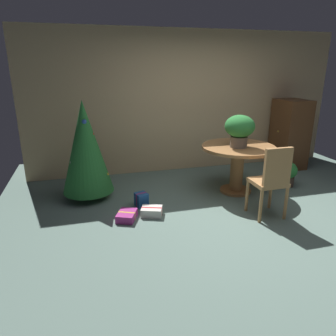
{
  "coord_description": "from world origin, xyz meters",
  "views": [
    {
      "loc": [
        -1.93,
        -3.51,
        1.96
      ],
      "look_at": [
        -0.88,
        0.35,
        0.65
      ],
      "focal_mm": 33.39,
      "sensor_mm": 36.0,
      "label": 1
    }
  ],
  "objects_px": {
    "gift_box_blue": "(141,200)",
    "wooden_chair_near": "(272,179)",
    "round_dining_table": "(238,158)",
    "flower_vase": "(240,128)",
    "holiday_tree": "(85,147)",
    "gift_box_cream": "(152,211)",
    "potted_plant": "(289,173)",
    "wooden_cabinet": "(289,134)",
    "gift_box_purple": "(127,216)"
  },
  "relations": [
    {
      "from": "gift_box_purple",
      "to": "gift_box_cream",
      "type": "xyz_separation_m",
      "value": [
        0.35,
        0.03,
        0.0
      ]
    },
    {
      "from": "holiday_tree",
      "to": "gift_box_cream",
      "type": "distance_m",
      "value": 1.4
    },
    {
      "from": "gift_box_blue",
      "to": "flower_vase",
      "type": "bearing_deg",
      "value": 3.7
    },
    {
      "from": "gift_box_blue",
      "to": "gift_box_cream",
      "type": "relative_size",
      "value": 0.62
    },
    {
      "from": "gift_box_purple",
      "to": "wooden_cabinet",
      "type": "distance_m",
      "value": 3.83
    },
    {
      "from": "round_dining_table",
      "to": "gift_box_cream",
      "type": "height_order",
      "value": "round_dining_table"
    },
    {
      "from": "holiday_tree",
      "to": "gift_box_blue",
      "type": "distance_m",
      "value": 1.14
    },
    {
      "from": "wooden_cabinet",
      "to": "potted_plant",
      "type": "distance_m",
      "value": 1.24
    },
    {
      "from": "flower_vase",
      "to": "wooden_cabinet",
      "type": "relative_size",
      "value": 0.37
    },
    {
      "from": "wooden_chair_near",
      "to": "wooden_cabinet",
      "type": "height_order",
      "value": "wooden_cabinet"
    },
    {
      "from": "round_dining_table",
      "to": "holiday_tree",
      "type": "xyz_separation_m",
      "value": [
        -2.32,
        0.37,
        0.24
      ]
    },
    {
      "from": "wooden_chair_near",
      "to": "gift_box_blue",
      "type": "bearing_deg",
      "value": 153.62
    },
    {
      "from": "holiday_tree",
      "to": "wooden_cabinet",
      "type": "height_order",
      "value": "holiday_tree"
    },
    {
      "from": "round_dining_table",
      "to": "gift_box_blue",
      "type": "distance_m",
      "value": 1.67
    },
    {
      "from": "gift_box_purple",
      "to": "gift_box_cream",
      "type": "bearing_deg",
      "value": 5.42
    },
    {
      "from": "round_dining_table",
      "to": "wooden_chair_near",
      "type": "height_order",
      "value": "wooden_chair_near"
    },
    {
      "from": "flower_vase",
      "to": "gift_box_cream",
      "type": "distance_m",
      "value": 1.83
    },
    {
      "from": "holiday_tree",
      "to": "gift_box_purple",
      "type": "distance_m",
      "value": 1.25
    },
    {
      "from": "holiday_tree",
      "to": "wooden_cabinet",
      "type": "relative_size",
      "value": 1.12
    },
    {
      "from": "wooden_chair_near",
      "to": "flower_vase",
      "type": "bearing_deg",
      "value": 92.26
    },
    {
      "from": "gift_box_cream",
      "to": "wooden_cabinet",
      "type": "distance_m",
      "value": 3.5
    },
    {
      "from": "gift_box_blue",
      "to": "potted_plant",
      "type": "distance_m",
      "value": 2.57
    },
    {
      "from": "gift_box_blue",
      "to": "gift_box_purple",
      "type": "relative_size",
      "value": 0.56
    },
    {
      "from": "round_dining_table",
      "to": "wooden_chair_near",
      "type": "bearing_deg",
      "value": -90.0
    },
    {
      "from": "flower_vase",
      "to": "wooden_chair_near",
      "type": "distance_m",
      "value": 1.02
    },
    {
      "from": "flower_vase",
      "to": "round_dining_table",
      "type": "bearing_deg",
      "value": 60.15
    },
    {
      "from": "gift_box_purple",
      "to": "potted_plant",
      "type": "height_order",
      "value": "potted_plant"
    },
    {
      "from": "gift_box_cream",
      "to": "wooden_cabinet",
      "type": "xyz_separation_m",
      "value": [
        3.13,
        1.44,
        0.62
      ]
    },
    {
      "from": "wooden_chair_near",
      "to": "gift_box_blue",
      "type": "distance_m",
      "value": 1.83
    },
    {
      "from": "flower_vase",
      "to": "wooden_cabinet",
      "type": "xyz_separation_m",
      "value": [
        1.66,
        1.02,
        -0.39
      ]
    },
    {
      "from": "wooden_cabinet",
      "to": "potted_plant",
      "type": "relative_size",
      "value": 3.22
    },
    {
      "from": "wooden_chair_near",
      "to": "wooden_cabinet",
      "type": "xyz_separation_m",
      "value": [
        1.62,
        1.91,
        0.12
      ]
    },
    {
      "from": "holiday_tree",
      "to": "potted_plant",
      "type": "relative_size",
      "value": 3.6
    },
    {
      "from": "round_dining_table",
      "to": "flower_vase",
      "type": "height_order",
      "value": "flower_vase"
    },
    {
      "from": "wooden_chair_near",
      "to": "holiday_tree",
      "type": "relative_size",
      "value": 0.66
    },
    {
      "from": "gift_box_blue",
      "to": "wooden_chair_near",
      "type": "bearing_deg",
      "value": -26.38
    },
    {
      "from": "gift_box_blue",
      "to": "wooden_cabinet",
      "type": "distance_m",
      "value": 3.45
    },
    {
      "from": "gift_box_blue",
      "to": "round_dining_table",
      "type": "bearing_deg",
      "value": 5.8
    },
    {
      "from": "gift_box_blue",
      "to": "gift_box_cream",
      "type": "xyz_separation_m",
      "value": [
        0.08,
        -0.32,
        -0.05
      ]
    },
    {
      "from": "holiday_tree",
      "to": "gift_box_blue",
      "type": "height_order",
      "value": "holiday_tree"
    },
    {
      "from": "flower_vase",
      "to": "wooden_cabinet",
      "type": "distance_m",
      "value": 1.98
    },
    {
      "from": "holiday_tree",
      "to": "round_dining_table",
      "type": "bearing_deg",
      "value": -9.13
    },
    {
      "from": "gift_box_cream",
      "to": "potted_plant",
      "type": "xyz_separation_m",
      "value": [
        2.48,
        0.48,
        0.17
      ]
    },
    {
      "from": "holiday_tree",
      "to": "wooden_cabinet",
      "type": "distance_m",
      "value": 3.98
    },
    {
      "from": "flower_vase",
      "to": "wooden_chair_near",
      "type": "xyz_separation_m",
      "value": [
        0.04,
        -0.89,
        -0.5
      ]
    },
    {
      "from": "holiday_tree",
      "to": "potted_plant",
      "type": "bearing_deg",
      "value": -6.57
    },
    {
      "from": "flower_vase",
      "to": "wooden_cabinet",
      "type": "height_order",
      "value": "wooden_cabinet"
    },
    {
      "from": "gift_box_purple",
      "to": "wooden_cabinet",
      "type": "xyz_separation_m",
      "value": [
        3.48,
        1.48,
        0.62
      ]
    },
    {
      "from": "potted_plant",
      "to": "flower_vase",
      "type": "bearing_deg",
      "value": -176.93
    },
    {
      "from": "wooden_chair_near",
      "to": "potted_plant",
      "type": "distance_m",
      "value": 1.39
    }
  ]
}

